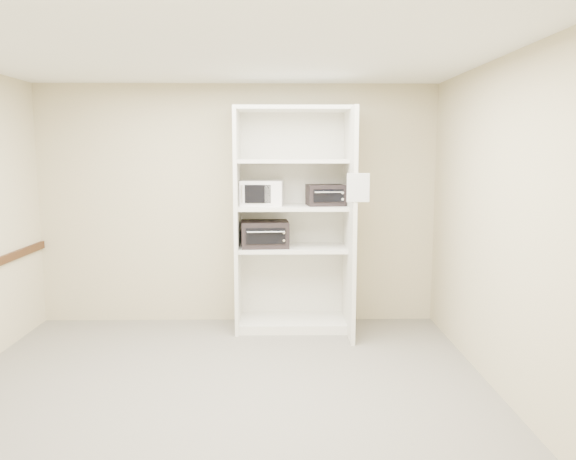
{
  "coord_description": "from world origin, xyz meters",
  "views": [
    {
      "loc": [
        0.48,
        -4.37,
        1.94
      ],
      "look_at": [
        0.56,
        1.32,
        1.15
      ],
      "focal_mm": 35.0,
      "sensor_mm": 36.0,
      "label": 1
    }
  ],
  "objects_px": {
    "toaster_oven_lower": "(265,234)",
    "toaster_oven_upper": "(326,195)",
    "microwave": "(262,193)",
    "shelving_unit": "(297,227)"
  },
  "relations": [
    {
      "from": "toaster_oven_upper",
      "to": "toaster_oven_lower",
      "type": "distance_m",
      "value": 0.78
    },
    {
      "from": "microwave",
      "to": "toaster_oven_upper",
      "type": "relative_size",
      "value": 1.14
    },
    {
      "from": "microwave",
      "to": "toaster_oven_lower",
      "type": "relative_size",
      "value": 0.89
    },
    {
      "from": "microwave",
      "to": "toaster_oven_lower",
      "type": "xyz_separation_m",
      "value": [
        0.03,
        -0.06,
        -0.44
      ]
    },
    {
      "from": "toaster_oven_upper",
      "to": "microwave",
      "type": "bearing_deg",
      "value": 169.72
    },
    {
      "from": "shelving_unit",
      "to": "toaster_oven_lower",
      "type": "relative_size",
      "value": 4.78
    },
    {
      "from": "shelving_unit",
      "to": "toaster_oven_lower",
      "type": "bearing_deg",
      "value": -174.83
    },
    {
      "from": "microwave",
      "to": "shelving_unit",
      "type": "bearing_deg",
      "value": -0.91
    },
    {
      "from": "toaster_oven_lower",
      "to": "toaster_oven_upper",
      "type": "bearing_deg",
      "value": -1.93
    },
    {
      "from": "shelving_unit",
      "to": "toaster_oven_upper",
      "type": "height_order",
      "value": "shelving_unit"
    }
  ]
}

